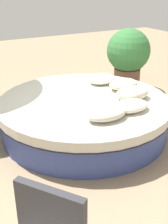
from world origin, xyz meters
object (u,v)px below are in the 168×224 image
at_px(throw_pillow_4, 101,79).
at_px(planter, 128,55).
at_px(throw_pillow_1, 130,106).
at_px(throw_pillow_2, 132,93).
at_px(throw_pillow_3, 124,84).
at_px(throw_pillow_0, 107,114).
at_px(round_bed, 84,115).

height_order(throw_pillow_4, planter, planter).
distance_m(throw_pillow_1, throw_pillow_2, 0.43).
bearing_deg(throw_pillow_4, planter, -146.23).
bearing_deg(planter, throw_pillow_3, 50.40).
xyz_separation_m(throw_pillow_0, throw_pillow_1, (-0.43, -0.06, -0.01)).
relative_size(round_bed, throw_pillow_4, 5.63).
distance_m(throw_pillow_1, throw_pillow_4, 1.20).
relative_size(round_bed, throw_pillow_3, 5.19).
bearing_deg(throw_pillow_1, throw_pillow_3, -119.93).
xyz_separation_m(throw_pillow_2, throw_pillow_3, (-0.14, -0.42, -0.01)).
bearing_deg(throw_pillow_0, throw_pillow_2, -151.42).
relative_size(throw_pillow_0, throw_pillow_1, 1.03).
height_order(throw_pillow_0, throw_pillow_3, throw_pillow_3).
height_order(throw_pillow_0, throw_pillow_2, throw_pillow_2).
bearing_deg(round_bed, throw_pillow_3, -175.23).
height_order(throw_pillow_1, planter, planter).
relative_size(round_bed, throw_pillow_2, 4.74).
relative_size(throw_pillow_2, planter, 0.43).
bearing_deg(throw_pillow_0, planter, -132.72).
bearing_deg(throw_pillow_3, planter, -129.60).
height_order(throw_pillow_2, planter, planter).
xyz_separation_m(round_bed, planter, (-1.77, -1.26, 0.46)).
height_order(throw_pillow_0, throw_pillow_4, throw_pillow_4).
distance_m(throw_pillow_0, throw_pillow_2, 0.82).
bearing_deg(throw_pillow_4, throw_pillow_1, 77.06).
relative_size(throw_pillow_4, planter, 0.36).
xyz_separation_m(throw_pillow_1, throw_pillow_2, (-0.28, -0.33, 0.02)).
bearing_deg(throw_pillow_3, throw_pillow_4, -69.66).
height_order(throw_pillow_3, throw_pillow_4, throw_pillow_3).
bearing_deg(throw_pillow_3, throw_pillow_0, 43.18).
relative_size(throw_pillow_3, planter, 0.39).
height_order(round_bed, planter, planter).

